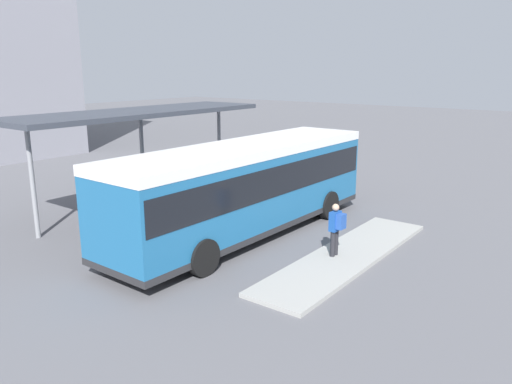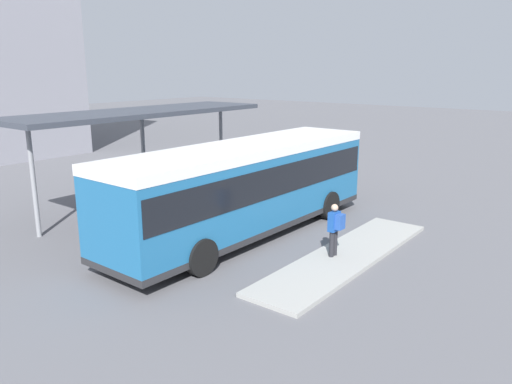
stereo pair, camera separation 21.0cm
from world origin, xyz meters
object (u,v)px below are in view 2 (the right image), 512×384
object	(u,v)px
bicycle_red	(340,174)
city_bus	(246,183)
bicycle_white	(317,171)
pedestrian_waiting	(335,227)
bicycle_yellow	(327,173)

from	to	relation	value
bicycle_red	city_bus	bearing A→B (deg)	-72.34
bicycle_red	bicycle_white	bearing A→B (deg)	-169.86
pedestrian_waiting	bicycle_white	world-z (taller)	pedestrian_waiting
bicycle_red	bicycle_yellow	xyz separation A→B (m)	(-0.17, 0.67, 0.02)
bicycle_red	bicycle_yellow	size ratio (longest dim) A/B	0.95
bicycle_red	bicycle_white	distance (m)	1.34
bicycle_white	bicycle_red	bearing A→B (deg)	-172.63
pedestrian_waiting	bicycle_white	size ratio (longest dim) A/B	0.91
pedestrian_waiting	bicycle_yellow	size ratio (longest dim) A/B	0.95
bicycle_red	bicycle_yellow	bearing A→B (deg)	-157.20
city_bus	bicycle_white	xyz separation A→B (m)	(9.27, 2.82, -1.44)
bicycle_yellow	city_bus	bearing A→B (deg)	-83.44
bicycle_red	bicycle_white	world-z (taller)	bicycle_white
bicycle_yellow	bicycle_white	world-z (taller)	bicycle_white
bicycle_white	city_bus	bearing A→B (deg)	112.79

